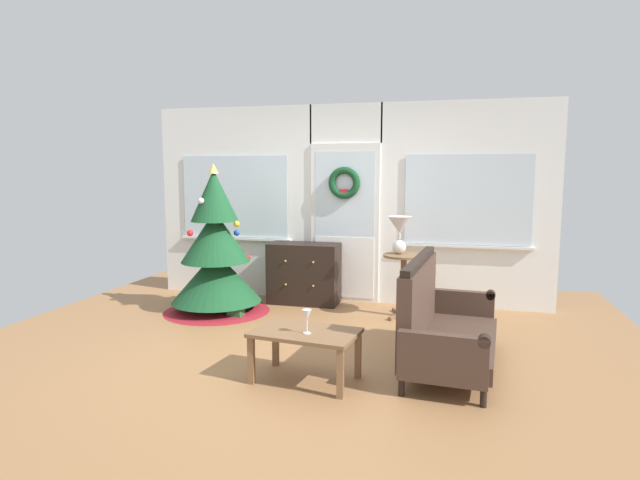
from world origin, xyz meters
TOP-DOWN VIEW (x-y plane):
  - ground_plane at (0.00, 0.00)m, footprint 6.76×6.76m
  - back_wall_with_door at (0.00, 2.08)m, footprint 5.20×0.19m
  - christmas_tree at (-1.40, 1.13)m, footprint 1.29×1.29m
  - dresser_cabinet at (-0.48, 1.79)m, footprint 0.90×0.45m
  - settee_sofa at (1.29, -0.06)m, footprint 0.84×1.64m
  - side_table at (0.82, 1.46)m, footprint 0.50×0.48m
  - table_lamp at (0.76, 1.50)m, footprint 0.28×0.28m
  - coffee_table at (0.24, -0.67)m, footprint 0.90×0.62m
  - wine_glass at (0.27, -0.73)m, footprint 0.08×0.08m
  - gift_box at (-1.06, 0.92)m, footprint 0.17×0.15m

SIDE VIEW (x-z plane):
  - ground_plane at x=0.00m, z-range 0.00..0.00m
  - gift_box at x=-1.06m, z-range 0.00..0.17m
  - coffee_table at x=0.24m, z-range 0.15..0.57m
  - settee_sofa at x=1.29m, z-range -0.10..0.86m
  - dresser_cabinet at x=-0.48m, z-range 0.00..0.78m
  - side_table at x=0.82m, z-range 0.15..0.89m
  - wine_glass at x=0.27m, z-range 0.46..0.66m
  - christmas_tree at x=-1.40m, z-range -0.24..1.55m
  - table_lamp at x=0.76m, z-range 0.80..1.24m
  - back_wall_with_door at x=0.00m, z-range 0.01..2.56m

